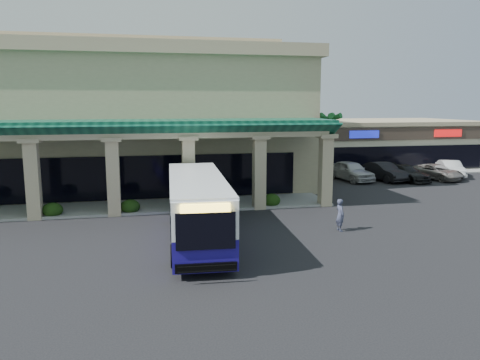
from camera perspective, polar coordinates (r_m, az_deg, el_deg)
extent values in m
plane|color=black|center=(24.98, 1.91, -6.26)|extent=(110.00, 110.00, 0.00)
imported|color=#373C53|center=(25.41, 12.11, -4.19)|extent=(0.46, 0.66, 1.73)
imported|color=#BBBBBB|center=(42.17, 13.35, 1.11)|extent=(2.90, 5.37, 1.74)
imported|color=black|center=(42.91, 17.09, 0.99)|extent=(2.56, 5.07, 1.59)
imported|color=black|center=(43.37, 19.55, 0.81)|extent=(3.03, 5.13, 1.39)
imported|color=slate|center=(45.18, 22.78, 0.92)|extent=(3.71, 5.35, 1.36)
imported|color=silver|center=(47.48, 24.28, 1.27)|extent=(2.94, 4.77, 1.48)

